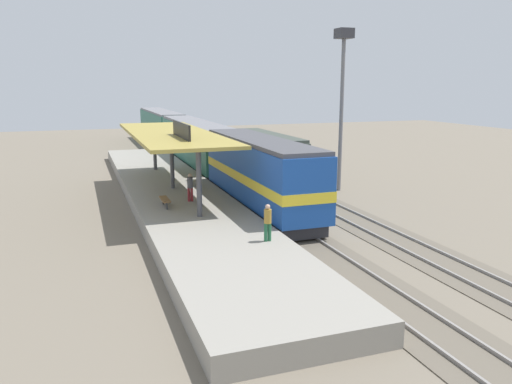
{
  "coord_description": "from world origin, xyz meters",
  "views": [
    {
      "loc": [
        -10.44,
        -33.64,
        7.86
      ],
      "look_at": [
        -1.38,
        -7.94,
        2.0
      ],
      "focal_mm": 35.36,
      "sensor_mm": 36.0,
      "label": 1
    }
  ],
  "objects_px": {
    "locomotive": "(260,174)",
    "person_walking": "(190,186)",
    "passenger_carriage_front": "(196,144)",
    "light_mast": "(343,76)",
    "passenger_carriage_rear": "(161,126)",
    "platform_bench": "(165,199)",
    "person_waiting": "(268,221)",
    "freight_car": "(266,154)"
  },
  "relations": [
    {
      "from": "locomotive",
      "to": "freight_car",
      "type": "bearing_deg",
      "value": 67.85
    },
    {
      "from": "passenger_carriage_rear",
      "to": "freight_car",
      "type": "bearing_deg",
      "value": -80.5
    },
    {
      "from": "freight_car",
      "to": "person_waiting",
      "type": "distance_m",
      "value": 21.12
    },
    {
      "from": "light_mast",
      "to": "person_waiting",
      "type": "height_order",
      "value": "light_mast"
    },
    {
      "from": "locomotive",
      "to": "light_mast",
      "type": "distance_m",
      "value": 10.64
    },
    {
      "from": "platform_bench",
      "to": "person_walking",
      "type": "xyz_separation_m",
      "value": [
        1.69,
        0.93,
        0.51
      ]
    },
    {
      "from": "freight_car",
      "to": "light_mast",
      "type": "height_order",
      "value": "light_mast"
    },
    {
      "from": "passenger_carriage_front",
      "to": "light_mast",
      "type": "distance_m",
      "value": 17.09
    },
    {
      "from": "passenger_carriage_front",
      "to": "person_walking",
      "type": "relative_size",
      "value": 11.7
    },
    {
      "from": "freight_car",
      "to": "person_walking",
      "type": "xyz_separation_m",
      "value": [
        -8.91,
        -10.88,
        -0.12
      ]
    },
    {
      "from": "platform_bench",
      "to": "freight_car",
      "type": "relative_size",
      "value": 0.14
    },
    {
      "from": "passenger_carriage_rear",
      "to": "locomotive",
      "type": "bearing_deg",
      "value": -90.0
    },
    {
      "from": "locomotive",
      "to": "person_walking",
      "type": "relative_size",
      "value": 8.44
    },
    {
      "from": "locomotive",
      "to": "freight_car",
      "type": "distance_m",
      "value": 12.21
    },
    {
      "from": "platform_bench",
      "to": "light_mast",
      "type": "bearing_deg",
      "value": 18.33
    },
    {
      "from": "passenger_carriage_rear",
      "to": "light_mast",
      "type": "bearing_deg",
      "value": -77.34
    },
    {
      "from": "locomotive",
      "to": "platform_bench",
      "type": "bearing_deg",
      "value": -175.17
    },
    {
      "from": "freight_car",
      "to": "person_walking",
      "type": "bearing_deg",
      "value": -129.33
    },
    {
      "from": "person_waiting",
      "to": "platform_bench",
      "type": "bearing_deg",
      "value": 112.42
    },
    {
      "from": "locomotive",
      "to": "person_walking",
      "type": "bearing_deg",
      "value": 174.4
    },
    {
      "from": "platform_bench",
      "to": "light_mast",
      "type": "height_order",
      "value": "light_mast"
    },
    {
      "from": "platform_bench",
      "to": "freight_car",
      "type": "distance_m",
      "value": 15.88
    },
    {
      "from": "person_walking",
      "to": "locomotive",
      "type": "bearing_deg",
      "value": -5.6
    },
    {
      "from": "platform_bench",
      "to": "passenger_carriage_rear",
      "type": "relative_size",
      "value": 0.08
    },
    {
      "from": "passenger_carriage_rear",
      "to": "light_mast",
      "type": "relative_size",
      "value": 1.71
    },
    {
      "from": "passenger_carriage_rear",
      "to": "light_mast",
      "type": "distance_m",
      "value": 36.12
    },
    {
      "from": "light_mast",
      "to": "person_waiting",
      "type": "bearing_deg",
      "value": -129.84
    },
    {
      "from": "person_waiting",
      "to": "freight_car",
      "type": "bearing_deg",
      "value": 69.78
    },
    {
      "from": "passenger_carriage_rear",
      "to": "person_walking",
      "type": "height_order",
      "value": "passenger_carriage_rear"
    },
    {
      "from": "platform_bench",
      "to": "person_walking",
      "type": "relative_size",
      "value": 0.99
    },
    {
      "from": "platform_bench",
      "to": "locomotive",
      "type": "relative_size",
      "value": 0.12
    },
    {
      "from": "passenger_carriage_rear",
      "to": "person_walking",
      "type": "relative_size",
      "value": 11.7
    },
    {
      "from": "passenger_carriage_rear",
      "to": "light_mast",
      "type": "height_order",
      "value": "light_mast"
    },
    {
      "from": "platform_bench",
      "to": "person_waiting",
      "type": "xyz_separation_m",
      "value": [
        3.3,
        -8.01,
        0.51
      ]
    },
    {
      "from": "locomotive",
      "to": "passenger_carriage_rear",
      "type": "relative_size",
      "value": 0.72
    },
    {
      "from": "person_waiting",
      "to": "person_walking",
      "type": "bearing_deg",
      "value": 100.25
    },
    {
      "from": "passenger_carriage_rear",
      "to": "person_walking",
      "type": "xyz_separation_m",
      "value": [
        -4.31,
        -38.38,
        -0.46
      ]
    },
    {
      "from": "locomotive",
      "to": "freight_car",
      "type": "relative_size",
      "value": 1.2
    },
    {
      "from": "person_waiting",
      "to": "light_mast",
      "type": "bearing_deg",
      "value": 50.16
    },
    {
      "from": "locomotive",
      "to": "person_walking",
      "type": "distance_m",
      "value": 4.37
    },
    {
      "from": "platform_bench",
      "to": "person_walking",
      "type": "height_order",
      "value": "person_walking"
    },
    {
      "from": "passenger_carriage_front",
      "to": "passenger_carriage_rear",
      "type": "height_order",
      "value": "same"
    }
  ]
}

